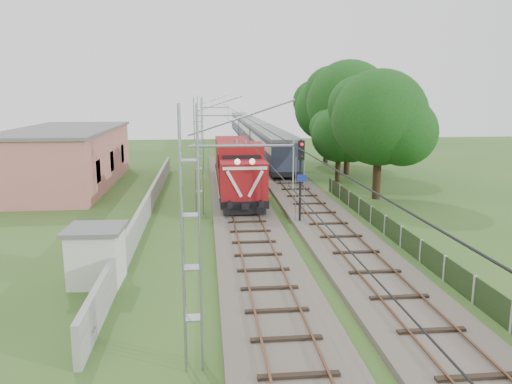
{
  "coord_description": "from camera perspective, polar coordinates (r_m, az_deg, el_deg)",
  "views": [
    {
      "loc": [
        -2.54,
        -22.16,
        8.27
      ],
      "look_at": [
        0.58,
        8.3,
        2.2
      ],
      "focal_mm": 35.0,
      "sensor_mm": 36.0,
      "label": 1
    }
  ],
  "objects": [
    {
      "name": "station_building",
      "position": [
        48.15,
        -20.85,
        3.75
      ],
      "size": [
        8.4,
        20.4,
        5.22
      ],
      "color": "#B76462",
      "rests_on": "ground"
    },
    {
      "name": "track_side",
      "position": [
        43.59,
        4.21,
        0.49
      ],
      "size": [
        4.2,
        80.0,
        0.45
      ],
      "color": "#6B6054",
      "rests_on": "ground"
    },
    {
      "name": "locomotive",
      "position": [
        41.32,
        -2.27,
        2.99
      ],
      "size": [
        3.21,
        18.35,
        4.66
      ],
      "color": "black",
      "rests_on": "ground"
    },
    {
      "name": "track_main",
      "position": [
        30.37,
        -0.84,
        -4.23
      ],
      "size": [
        4.2,
        70.0,
        0.45
      ],
      "color": "#6B6054",
      "rests_on": "ground"
    },
    {
      "name": "tree_a",
      "position": [
        40.2,
        14.08,
        8.13
      ],
      "size": [
        7.84,
        7.47,
        10.16
      ],
      "color": "#352615",
      "rests_on": "ground"
    },
    {
      "name": "signal_post",
      "position": [
        31.17,
        5.16,
        2.85
      ],
      "size": [
        0.58,
        0.47,
        5.47
      ],
      "color": "black",
      "rests_on": "ground"
    },
    {
      "name": "boundary_wall",
      "position": [
        35.21,
        -12.17,
        -1.38
      ],
      "size": [
        0.25,
        40.0,
        1.5
      ],
      "primitive_type": "cube",
      "color": "#9E9E99",
      "rests_on": "ground"
    },
    {
      "name": "ground",
      "position": [
        23.79,
        0.65,
        -9.13
      ],
      "size": [
        140.0,
        140.0,
        0.0
      ],
      "primitive_type": "plane",
      "color": "#305620",
      "rests_on": "ground"
    },
    {
      "name": "fence",
      "position": [
        28.34,
        16.29,
        -4.95
      ],
      "size": [
        0.12,
        32.0,
        1.2
      ],
      "color": "black",
      "rests_on": "ground"
    },
    {
      "name": "tree_d",
      "position": [
        59.5,
        8.21,
        9.32
      ],
      "size": [
        7.94,
        7.56,
        10.3
      ],
      "color": "#352615",
      "rests_on": "ground"
    },
    {
      "name": "relay_hut",
      "position": [
        23.2,
        -17.78,
        -6.86
      ],
      "size": [
        2.56,
        2.56,
        2.55
      ],
      "color": "silver",
      "rests_on": "ground"
    },
    {
      "name": "coach_rake",
      "position": [
        79.03,
        -0.36,
        7.03
      ],
      "size": [
        3.01,
        67.04,
        3.48
      ],
      "color": "black",
      "rests_on": "ground"
    },
    {
      "name": "tree_c",
      "position": [
        47.65,
        9.54,
        6.44
      ],
      "size": [
        5.49,
        5.23,
        7.11
      ],
      "color": "#352615",
      "rests_on": "ground"
    },
    {
      "name": "catenary",
      "position": [
        34.43,
        -6.5,
        4.1
      ],
      "size": [
        3.31,
        70.0,
        8.0
      ],
      "color": "gray",
      "rests_on": "ground"
    },
    {
      "name": "tree_b",
      "position": [
        51.86,
        10.69,
        9.89
      ],
      "size": [
        8.96,
        8.53,
        11.61
      ],
      "color": "#352615",
      "rests_on": "ground"
    }
  ]
}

